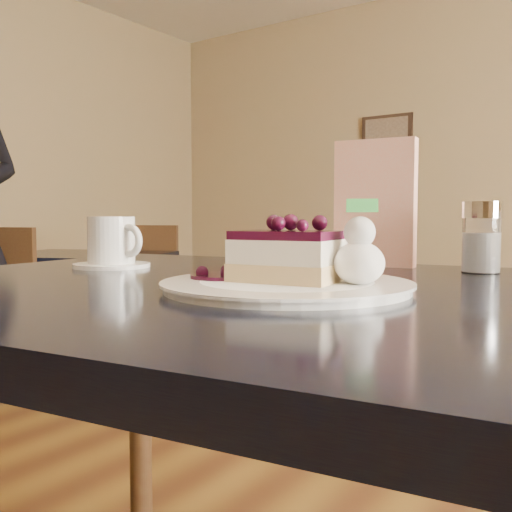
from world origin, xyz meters
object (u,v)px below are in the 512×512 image
Objects in this scene: dessert_plate at (286,286)px; cheesecake_slice at (287,257)px; bg_table_far_left at (86,358)px; main_table at (303,348)px; coffee_set at (112,245)px.

cheesecake_slice is (0.00, -0.00, 0.04)m from dessert_plate.
dessert_plate is 0.19× the size of bg_table_far_left.
coffee_set is (-0.45, 0.04, 0.13)m from main_table.
dessert_plate is 2.08× the size of coffee_set.
main_table is at bearing 97.53° from dessert_plate.
dessert_plate is 2.21× the size of cheesecake_slice.
main_table is 4.49× the size of dessert_plate.
cheesecake_slice is at bearing -90.00° from dessert_plate.
main_table is 0.11m from dessert_plate.
bg_table_far_left is (-1.99, 1.49, -0.82)m from coffee_set.
coffee_set is 0.09× the size of bg_table_far_left.
coffee_set reaches higher than bg_table_far_left.
coffee_set is at bearing 166.88° from main_table.
dessert_plate is at bearing -12.32° from coffee_set.
dessert_plate is (0.01, -0.06, 0.09)m from main_table.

